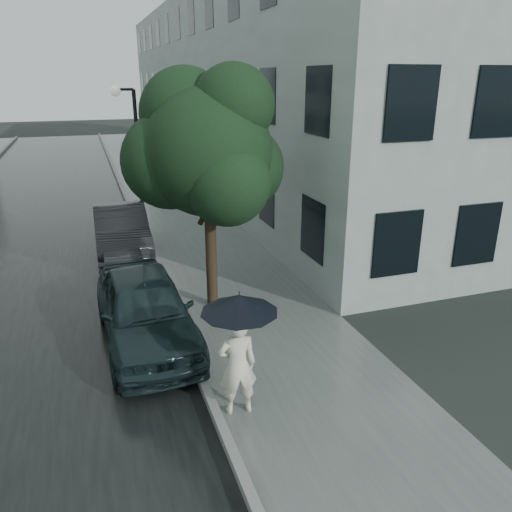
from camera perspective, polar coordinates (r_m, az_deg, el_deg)
name	(u,v)px	position (r m, az deg, el deg)	size (l,w,h in m)	color
ground	(283,366)	(9.60, 3.13, -12.45)	(120.00, 120.00, 0.00)	black
sidewalk	(178,211)	(20.44, -8.86, 5.10)	(3.50, 60.00, 0.01)	slate
kerb_near	(132,213)	(20.20, -13.97, 4.78)	(0.15, 60.00, 0.15)	slate
asphalt_road	(36,223)	(20.25, -23.84, 3.48)	(6.85, 60.00, 0.00)	black
building_near	(245,89)	(28.33, -1.32, 18.58)	(7.02, 36.00, 9.00)	#95A29E
pedestrian	(238,366)	(8.01, -2.13, -12.40)	(0.62, 0.40, 1.69)	beige
umbrella	(239,304)	(7.46, -1.93, -5.46)	(1.46, 1.46, 1.19)	black
street_tree	(207,149)	(11.00, -5.67, 12.05)	(3.63, 3.29, 5.42)	#332619
lamp_post	(134,154)	(16.71, -13.82, 11.27)	(0.85, 0.35, 4.86)	black
car_near	(145,309)	(10.26, -12.53, -5.95)	(1.73, 4.31, 1.47)	#182729
car_far	(121,230)	(15.66, -15.13, 2.83)	(1.52, 4.36, 1.44)	#222427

